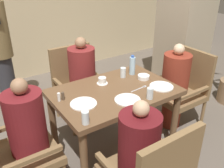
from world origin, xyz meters
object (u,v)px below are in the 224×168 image
at_px(diner_in_far_chair, 83,81).
at_px(water_bottle, 132,65).
at_px(chair_left_side, 12,150).
at_px(teacup_with_saucer, 102,81).
at_px(bowl_small, 144,77).
at_px(chair_far_side, 78,83).
at_px(diner_in_near_chair, 138,158).
at_px(standing_host, 0,48).
at_px(glass_tall_near, 123,73).
at_px(plate_main_right, 161,86).
at_px(diner_in_right_chair, 174,86).
at_px(glass_tall_far, 85,118).
at_px(glass_tall_mid, 150,93).
at_px(plate_main_left, 83,104).
at_px(diner_in_left_chair, 29,137).
at_px(plate_dessert_center, 128,100).
at_px(chair_right_side, 182,87).

relative_size(diner_in_far_chair, water_bottle, 5.14).
relative_size(chair_left_side, water_bottle, 4.31).
relative_size(teacup_with_saucer, bowl_small, 0.91).
bearing_deg(chair_far_side, diner_in_near_chair, -99.06).
relative_size(chair_far_side, standing_host, 0.56).
bearing_deg(glass_tall_near, chair_left_side, -171.31).
distance_m(chair_left_side, glass_tall_near, 1.34).
distance_m(plate_main_right, teacup_with_saucer, 0.61).
height_order(chair_far_side, diner_in_right_chair, diner_in_right_chair).
bearing_deg(glass_tall_far, glass_tall_mid, 1.11).
relative_size(chair_left_side, plate_main_right, 3.98).
relative_size(diner_in_near_chair, plate_main_left, 4.39).
bearing_deg(water_bottle, standing_host, 130.35).
xyz_separation_m(diner_in_near_chair, glass_tall_far, (-0.26, 0.35, 0.28)).
relative_size(chair_left_side, plate_main_left, 3.98).
xyz_separation_m(diner_in_left_chair, glass_tall_far, (0.38, -0.34, 0.25)).
relative_size(plate_dessert_center, teacup_with_saucer, 2.09).
height_order(chair_far_side, glass_tall_near, chair_far_side).
height_order(diner_in_near_chair, glass_tall_mid, diner_in_near_chair).
relative_size(diner_in_left_chair, teacup_with_saucer, 9.83).
xyz_separation_m(diner_in_right_chair, plate_dessert_center, (-0.90, -0.24, 0.22)).
xyz_separation_m(bowl_small, glass_tall_far, (-0.92, -0.38, 0.03)).
distance_m(water_bottle, glass_tall_mid, 0.57).
xyz_separation_m(diner_in_far_chair, teacup_with_saucer, (-0.02, -0.50, 0.21)).
bearing_deg(chair_right_side, plate_main_right, -160.36).
distance_m(water_bottle, glass_tall_far, 1.04).
height_order(chair_right_side, glass_tall_near, chair_right_side).
bearing_deg(diner_in_right_chair, glass_tall_far, -166.37).
bearing_deg(standing_host, diner_in_far_chair, -48.82).
distance_m(bowl_small, glass_tall_far, 0.99).
relative_size(chair_far_side, diner_in_near_chair, 0.91).
height_order(diner_in_near_chair, plate_main_right, diner_in_near_chair).
distance_m(bowl_small, glass_tall_mid, 0.43).
bearing_deg(chair_far_side, chair_right_side, -38.94).
bearing_deg(plate_main_right, plate_main_left, 170.00).
xyz_separation_m(standing_host, glass_tall_far, (0.22, -1.85, -0.10)).
distance_m(diner_in_left_chair, chair_right_side, 1.92).
bearing_deg(teacup_with_saucer, standing_host, 117.89).
relative_size(standing_host, teacup_with_saucer, 14.96).
distance_m(chair_right_side, glass_tall_far, 1.61).
height_order(chair_left_side, plate_dessert_center, chair_left_side).
distance_m(diner_in_left_chair, chair_far_side, 1.22).
bearing_deg(glass_tall_far, chair_far_side, 66.67).
bearing_deg(chair_right_side, glass_tall_near, 165.93).
bearing_deg(chair_far_side, plate_main_left, -112.91).
relative_size(chair_left_side, diner_in_far_chair, 0.84).
height_order(diner_in_near_chair, plate_dessert_center, diner_in_near_chair).
bearing_deg(bowl_small, chair_right_side, -3.55).
distance_m(diner_in_left_chair, plate_main_left, 0.54).
bearing_deg(glass_tall_far, diner_in_near_chair, -52.83).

